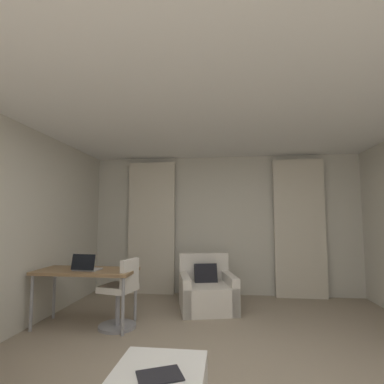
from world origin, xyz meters
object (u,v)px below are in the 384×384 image
at_px(armchair, 207,291).
at_px(desk_chair, 121,297).
at_px(magazine_open, 160,376).
at_px(desk, 87,275).
at_px(laptop, 86,267).

distance_m(armchair, desk_chair, 1.41).
bearing_deg(magazine_open, desk, 127.28).
height_order(armchair, magazine_open, armchair).
distance_m(desk, desk_chair, 0.55).
bearing_deg(laptop, magazine_open, -52.14).
height_order(armchair, desk_chair, desk_chair).
relative_size(laptop, magazine_open, 1.01).
xyz_separation_m(laptop, magazine_open, (1.40, -1.80, -0.37)).
height_order(desk_chair, laptop, laptop).
bearing_deg(desk_chair, desk, 178.41).
bearing_deg(desk, laptop, -70.33).
bearing_deg(armchair, magazine_open, -92.34).
relative_size(armchair, desk_chair, 1.16).
xyz_separation_m(armchair, magazine_open, (-0.11, -2.79, 0.14)).
height_order(laptop, magazine_open, laptop).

